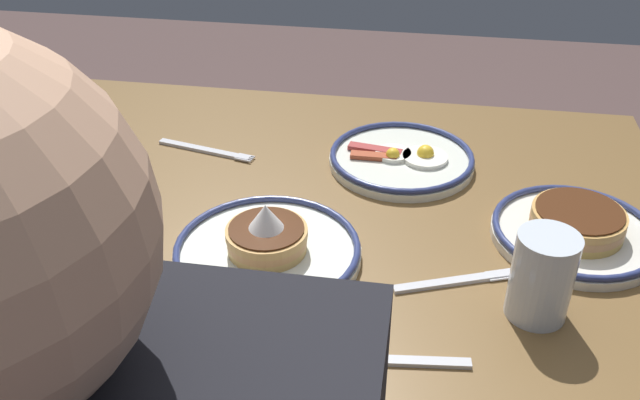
# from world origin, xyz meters

# --- Properties ---
(dining_table) EXTENTS (1.25, 0.89, 0.73)m
(dining_table) POSITION_xyz_m (0.00, 0.00, 0.62)
(dining_table) COLOR brown
(dining_table) RESTS_ON ground_plane
(plate_near_main) EXTENTS (0.26, 0.26, 0.04)m
(plate_near_main) POSITION_xyz_m (-0.18, -0.17, 0.74)
(plate_near_main) COLOR silver
(plate_near_main) RESTS_ON dining_table
(plate_center_pancakes) EXTENTS (0.25, 0.25, 0.05)m
(plate_center_pancakes) POSITION_xyz_m (-0.45, 0.01, 0.75)
(plate_center_pancakes) COLOR silver
(plate_center_pancakes) RESTS_ON dining_table
(plate_far_companion) EXTENTS (0.27, 0.27, 0.09)m
(plate_far_companion) POSITION_xyz_m (-0.01, 0.13, 0.75)
(plate_far_companion) COLOR white
(plate_far_companion) RESTS_ON dining_table
(drinking_glass) EXTENTS (0.08, 0.08, 0.12)m
(drinking_glass) POSITION_xyz_m (-0.38, 0.19, 0.78)
(drinking_glass) COLOR silver
(drinking_glass) RESTS_ON dining_table
(fork_near) EXTENTS (0.19, 0.06, 0.01)m
(fork_near) POSITION_xyz_m (0.18, -0.16, 0.73)
(fork_near) COLOR silver
(fork_near) RESTS_ON dining_table
(fork_far) EXTENTS (0.19, 0.04, 0.01)m
(fork_far) POSITION_xyz_m (-0.20, 0.31, 0.73)
(fork_far) COLOR silver
(fork_far) RESTS_ON dining_table
(butter_knife) EXTENTS (0.22, 0.10, 0.01)m
(butter_knife) POSITION_xyz_m (-0.30, 0.13, 0.73)
(butter_knife) COLOR silver
(butter_knife) RESTS_ON dining_table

